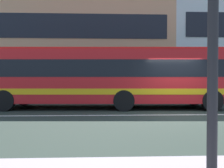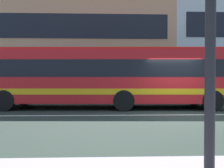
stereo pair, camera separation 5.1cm
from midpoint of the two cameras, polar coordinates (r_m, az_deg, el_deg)
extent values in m
plane|color=#29352C|center=(9.85, 17.65, -7.63)|extent=(160.00, 160.00, 0.00)
cube|color=silver|center=(9.85, 17.65, -7.61)|extent=(60.00, 0.16, 0.01)
cube|color=#24491F|center=(16.76, 21.28, -2.07)|extent=(12.21, 1.10, 1.17)
cube|color=tan|center=(24.43, -11.44, 9.78)|extent=(20.13, 10.29, 10.38)
cube|color=black|center=(19.60, -13.95, 14.43)|extent=(18.52, 0.04, 2.08)
cube|color=red|center=(11.59, -1.01, 1.88)|extent=(11.93, 3.01, 2.59)
cube|color=black|center=(11.60, -1.01, 3.80)|extent=(11.22, 3.01, 0.83)
cube|color=gold|center=(11.60, -1.01, -1.64)|extent=(11.70, 3.03, 0.28)
cube|color=red|center=(11.68, -1.01, 8.53)|extent=(11.44, 2.58, 0.12)
cylinder|color=black|center=(11.63, -26.21, -3.88)|extent=(1.01, 0.32, 1.00)
cylinder|color=black|center=(13.79, -21.86, -3.09)|extent=(1.01, 0.32, 1.00)
cylinder|color=black|center=(10.46, 2.94, -4.31)|extent=(1.01, 0.32, 1.00)
cylinder|color=black|center=(12.82, 2.39, -3.32)|extent=(1.01, 0.32, 1.00)
cylinder|color=black|center=(11.46, 24.37, -3.93)|extent=(1.01, 0.32, 1.00)
cylinder|color=black|center=(13.65, 20.25, -3.12)|extent=(1.01, 0.32, 1.00)
cylinder|color=black|center=(3.41, 24.28, 13.49)|extent=(0.14, 0.14, 4.14)
camera|label=1|loc=(0.03, -90.13, 0.00)|focal=35.30mm
camera|label=2|loc=(0.03, 89.87, 0.00)|focal=35.30mm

